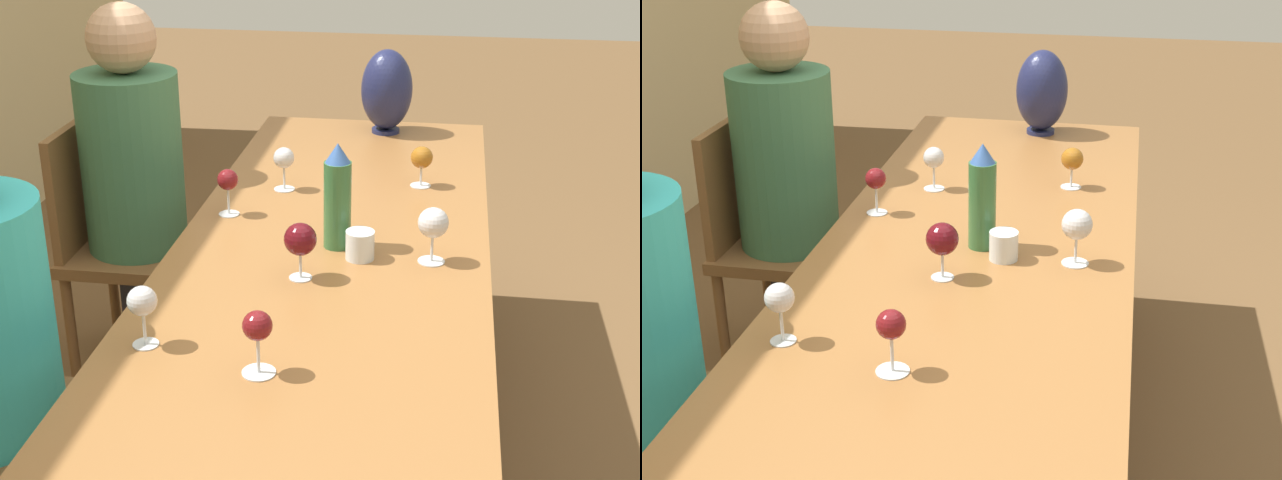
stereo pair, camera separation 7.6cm
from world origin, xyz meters
TOP-DOWN VIEW (x-y plane):
  - dining_table at (0.00, 0.00)m, footprint 2.68×0.83m
  - water_bottle at (0.14, -0.02)m, footprint 0.07×0.07m
  - water_tumbler at (0.07, -0.08)m, footprint 0.07×0.07m
  - vase at (1.20, -0.06)m, footprint 0.19×0.19m
  - wine_glass_0 at (-0.44, 0.32)m, footprint 0.06×0.06m
  - wine_glass_1 at (0.63, -0.21)m, footprint 0.07×0.07m
  - wine_glass_3 at (0.54, 0.20)m, footprint 0.06×0.06m
  - wine_glass_4 at (-0.51, 0.06)m, footprint 0.07×0.07m
  - wine_glass_5 at (0.07, -0.27)m, footprint 0.08×0.08m
  - wine_glass_6 at (-0.07, 0.05)m, footprint 0.08×0.08m
  - wine_glass_7 at (0.31, 0.32)m, footprint 0.06×0.06m
  - chair_far at (0.61, 0.78)m, footprint 0.44×0.44m
  - person_far at (0.61, 0.70)m, footprint 0.33×0.33m

SIDE VIEW (x-z plane):
  - chair_far at x=0.61m, z-range 0.05..0.93m
  - dining_table at x=0.00m, z-range 0.30..1.03m
  - person_far at x=0.61m, z-range 0.05..1.33m
  - water_tumbler at x=0.07m, z-range 0.73..0.81m
  - wine_glass_1 at x=0.63m, z-range 0.76..0.88m
  - wine_glass_3 at x=0.54m, z-range 0.76..0.90m
  - wine_glass_7 at x=0.31m, z-range 0.76..0.90m
  - wine_glass_0 at x=-0.44m, z-range 0.76..0.90m
  - wine_glass_4 at x=-0.51m, z-range 0.76..0.90m
  - wine_glass_6 at x=-0.07m, z-range 0.76..0.90m
  - wine_glass_5 at x=0.07m, z-range 0.76..0.91m
  - water_bottle at x=0.14m, z-range 0.73..1.01m
  - vase at x=1.20m, z-range 0.74..1.04m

